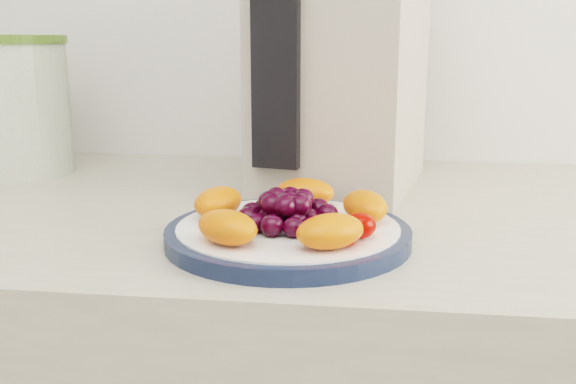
# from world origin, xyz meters

# --- Properties ---
(plate_rim) EXTENTS (0.24, 0.24, 0.01)m
(plate_rim) POSITION_xyz_m (0.10, 1.05, 0.91)
(plate_rim) COLOR #14203B
(plate_rim) RESTS_ON counter
(plate_face) EXTENTS (0.21, 0.21, 0.02)m
(plate_face) POSITION_xyz_m (0.10, 1.05, 0.91)
(plate_face) COLOR white
(plate_face) RESTS_ON counter
(canister) EXTENTS (0.16, 0.16, 0.18)m
(canister) POSITION_xyz_m (-0.33, 1.33, 0.99)
(canister) COLOR #315B15
(canister) RESTS_ON counter
(canister_lid) EXTENTS (0.16, 0.16, 0.01)m
(canister_lid) POSITION_xyz_m (-0.33, 1.33, 1.09)
(canister_lid) COLOR #496926
(canister_lid) RESTS_ON canister
(appliance_body) EXTENTS (0.23, 0.29, 0.32)m
(appliance_body) POSITION_xyz_m (0.14, 1.31, 1.06)
(appliance_body) COLOR #B0A595
(appliance_body) RESTS_ON counter
(appliance_panel) EXTENTS (0.06, 0.03, 0.24)m
(appliance_panel) POSITION_xyz_m (0.07, 1.19, 1.06)
(appliance_panel) COLOR black
(appliance_panel) RESTS_ON appliance_body
(fruit_plate) EXTENTS (0.20, 0.20, 0.03)m
(fruit_plate) POSITION_xyz_m (0.10, 1.04, 0.93)
(fruit_plate) COLOR #FB4B0F
(fruit_plate) RESTS_ON plate_face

